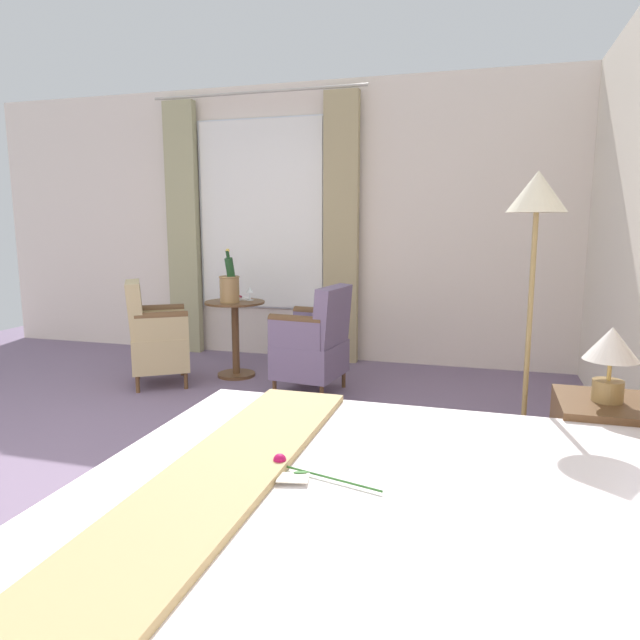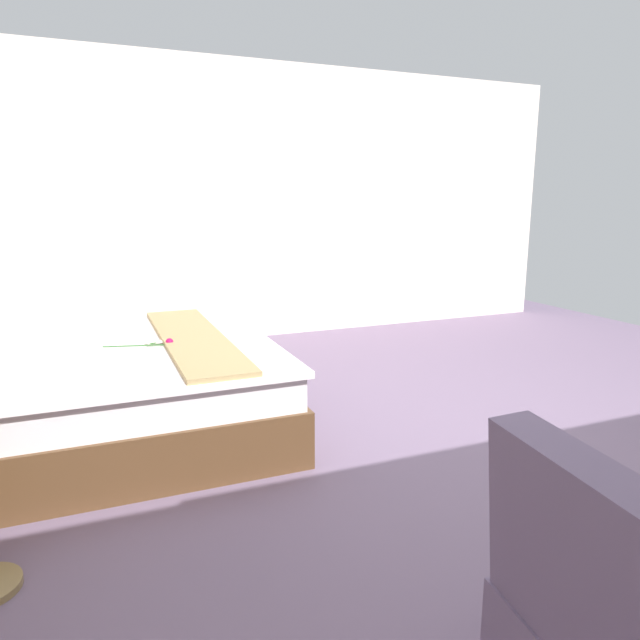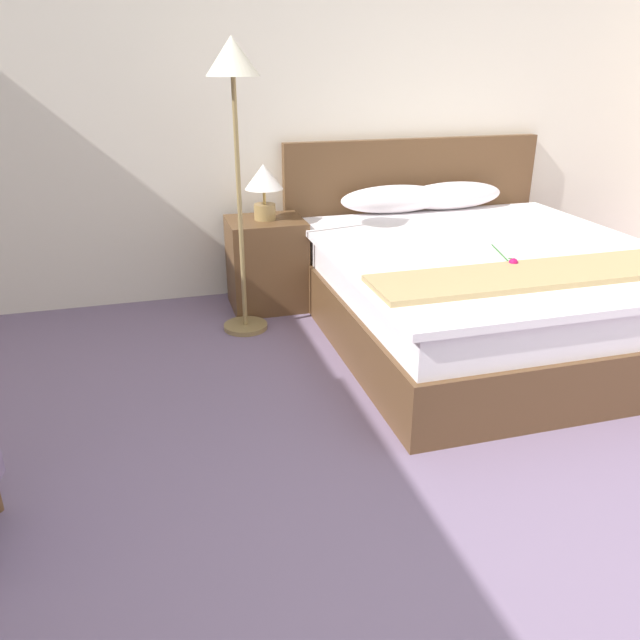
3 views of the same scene
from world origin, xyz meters
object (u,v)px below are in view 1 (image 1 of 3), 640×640
bed (413,573)px  bedside_lamp (611,352)px  wine_glass_near_bucket (250,291)px  armchair_facing_bed (155,337)px  armchair_by_window (314,344)px  snack_plate (241,299)px  champagne_bucket (230,285)px  nightstand (601,461)px  side_table_round (235,332)px  floor_lamp_brass (535,233)px  wine_glass_near_edge (232,290)px

bed → bedside_lamp: bed is taller
bedside_lamp → wine_glass_near_bucket: (-2.12, -2.76, -0.03)m
armchair_facing_bed → armchair_by_window: bearing=95.7°
snack_plate → wine_glass_near_bucket: bearing=64.1°
bed → armchair_by_window: (-2.89, -1.21, 0.12)m
snack_plate → champagne_bucket: bearing=-4.0°
nightstand → side_table_round: side_table_round is taller
bed → bedside_lamp: 1.52m
bed → champagne_bucket: (-3.14, -2.12, 0.57)m
wine_glass_near_bucket → armchair_by_window: armchair_by_window is taller
side_table_round → floor_lamp_brass: bearing=54.5°
champagne_bucket → wine_glass_near_edge: champagne_bucket is taller
bed → armchair_facing_bed: 3.85m
floor_lamp_brass → snack_plate: 3.26m
bedside_lamp → wine_glass_near_edge: bedside_lamp is taller
wine_glass_near_bucket → armchair_by_window: (0.41, 0.77, -0.39)m
floor_lamp_brass → wine_glass_near_bucket: size_ratio=12.98×
nightstand → bedside_lamp: (-0.00, -0.00, 0.55)m
nightstand → wine_glass_near_bucket: size_ratio=4.64×
floor_lamp_brass → nightstand: bearing=58.4°
side_table_round → armchair_by_window: size_ratio=0.78×
floor_lamp_brass → wine_glass_near_edge: floor_lamp_brass is taller
bedside_lamp → champagne_bucket: champagne_bucket is taller
wine_glass_near_edge → snack_plate: 0.13m
wine_glass_near_edge → snack_plate: size_ratio=0.70×
nightstand → wine_glass_near_edge: bearing=-125.9°
bedside_lamp → side_table_round: size_ratio=0.50×
wine_glass_near_bucket → armchair_facing_bed: (0.56, -0.71, -0.39)m
bedside_lamp → armchair_by_window: bearing=-130.6°
floor_lamp_brass → champagne_bucket: bearing=-124.3°
nightstand → bedside_lamp: size_ratio=1.70×
snack_plate → armchair_facing_bed: size_ratio=0.19×
bedside_lamp → floor_lamp_brass: (-0.22, -0.36, 0.55)m
snack_plate → side_table_round: bearing=0.1°
side_table_round → armchair_by_window: 0.94m
nightstand → snack_plate: size_ratio=3.42×
champagne_bucket → armchair_by_window: 1.04m
bed → champagne_bucket: size_ratio=4.52×
wine_glass_near_edge → snack_plate: wine_glass_near_edge is taller
champagne_bucket → armchair_by_window: bearing=74.8°
side_table_round → armchair_facing_bed: bearing=-52.3°
armchair_facing_bed → bedside_lamp: bearing=65.9°
armchair_by_window → bedside_lamp: bearing=49.4°
side_table_round → wine_glass_near_edge: size_ratio=5.79×
bedside_lamp → side_table_round: bedside_lamp is taller
bedside_lamp → armchair_by_window: 2.65m
snack_plate → armchair_facing_bed: armchair_facing_bed is taller
floor_lamp_brass → wine_glass_near_edge: size_ratio=13.65×
champagne_bucket → bed: bearing=34.0°
champagne_bucket → armchair_facing_bed: bearing=-55.8°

